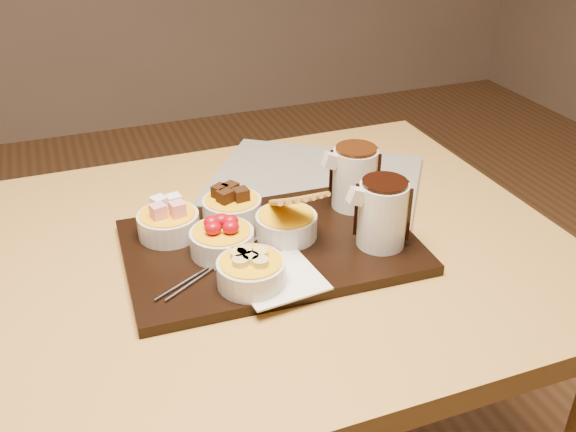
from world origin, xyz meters
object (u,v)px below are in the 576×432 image
object	(u,v)px
dining_table	(206,305)
serving_board	(271,247)
pitcher_milk_chocolate	(355,178)
newspaper	(315,181)
bowl_strawberries	(222,242)
pitcher_dark_chocolate	(382,215)

from	to	relation	value
dining_table	serving_board	xyz separation A→B (m)	(0.11, -0.03, 0.11)
dining_table	serving_board	bearing A→B (deg)	-14.12
serving_board	dining_table	bearing A→B (deg)	168.04
pitcher_milk_chocolate	newspaper	bearing A→B (deg)	98.98
bowl_strawberries	dining_table	bearing A→B (deg)	133.30
dining_table	bowl_strawberries	world-z (taller)	bowl_strawberries
dining_table	bowl_strawberries	bearing A→B (deg)	-46.70
pitcher_dark_chocolate	pitcher_milk_chocolate	bearing A→B (deg)	85.60
pitcher_dark_chocolate	newspaper	xyz separation A→B (m)	(-0.00, 0.26, -0.07)
serving_board	bowl_strawberries	xyz separation A→B (m)	(-0.08, -0.00, 0.03)
serving_board	newspaper	size ratio (longest dim) A/B	1.18
bowl_strawberries	pitcher_milk_chocolate	xyz separation A→B (m)	(0.26, 0.07, 0.03)
dining_table	pitcher_dark_chocolate	bearing A→B (deg)	-19.04
pitcher_dark_chocolate	bowl_strawberries	bearing A→B (deg)	167.35
serving_board	pitcher_dark_chocolate	size ratio (longest dim) A/B	4.35
dining_table	newspaper	world-z (taller)	newspaper
dining_table	serving_board	world-z (taller)	serving_board
dining_table	pitcher_milk_chocolate	distance (m)	0.33
bowl_strawberries	newspaper	bearing A→B (deg)	39.38
newspaper	dining_table	bearing A→B (deg)	-112.99
bowl_strawberries	pitcher_dark_chocolate	xyz separation A→B (m)	(0.24, -0.06, 0.03)
serving_board	newspaper	bearing A→B (deg)	52.72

